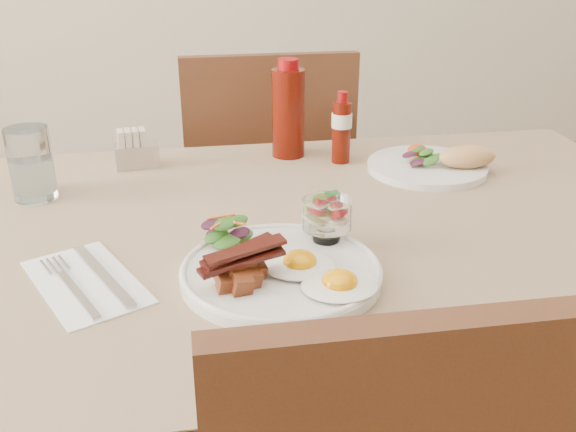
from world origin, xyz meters
The scene contains 13 objects.
table centered at (0.00, 0.00, 0.66)m, with size 1.33×0.88×0.75m.
chair_far centered at (0.00, 0.66, 0.52)m, with size 0.42×0.42×0.93m.
main_plate centered at (-0.09, -0.16, 0.76)m, with size 0.28×0.28×0.02m, color silver.
fried_eggs centered at (-0.04, -0.20, 0.78)m, with size 0.17×0.18×0.03m.
bacon_potato_pile centered at (-0.14, -0.20, 0.79)m, with size 0.12×0.08×0.05m.
side_salad centered at (-0.15, -0.08, 0.79)m, with size 0.08×0.08×0.04m.
fruit_cup centered at (-0.01, -0.09, 0.81)m, with size 0.08×0.08×0.08m.
second_plate centered at (0.28, 0.21, 0.77)m, with size 0.25×0.24×0.06m.
ketchup_bottle centered at (0.01, 0.35, 0.85)m, with size 0.08×0.08×0.20m.
hot_sauce_bottle centered at (0.11, 0.29, 0.82)m, with size 0.05×0.05×0.15m.
sugar_caddy centered at (-0.31, 0.33, 0.78)m, with size 0.09×0.06×0.08m.
water_glass centered at (-0.48, 0.20, 0.81)m, with size 0.08×0.08×0.13m.
napkin_cutlery centered at (-0.35, -0.13, 0.75)m, with size 0.20×0.25×0.01m.
Camera 1 is at (-0.20, -0.93, 1.20)m, focal length 40.00 mm.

